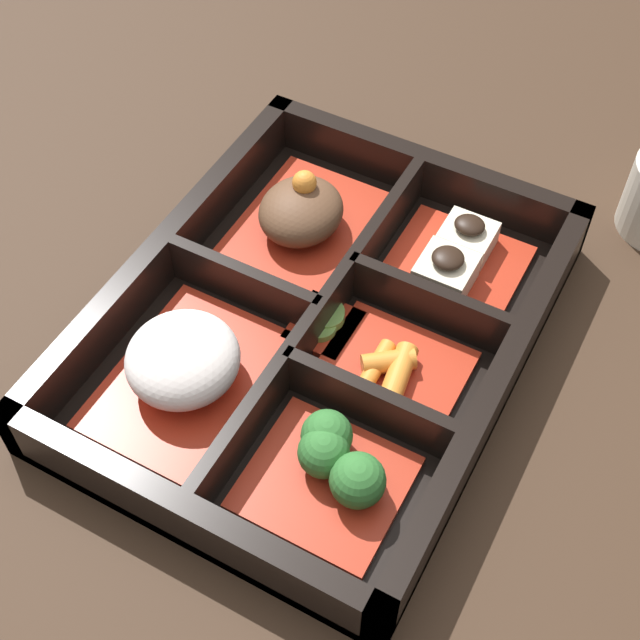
% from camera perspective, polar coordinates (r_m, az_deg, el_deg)
% --- Properties ---
extents(ground_plane, '(3.00, 3.00, 0.00)m').
position_cam_1_polar(ground_plane, '(0.58, -0.00, -1.51)').
color(ground_plane, '#382619').
extents(bento_base, '(0.32, 0.25, 0.01)m').
position_cam_1_polar(bento_base, '(0.58, -0.00, -1.22)').
color(bento_base, black).
rests_on(bento_base, ground_plane).
extents(bento_rim, '(0.32, 0.25, 0.04)m').
position_cam_1_polar(bento_rim, '(0.56, 0.21, -0.26)').
color(bento_rim, black).
rests_on(bento_rim, ground_plane).
extents(bowl_rice, '(0.12, 0.09, 0.05)m').
position_cam_1_polar(bowl_rice, '(0.54, -8.71, -2.80)').
color(bowl_rice, '#B22D19').
rests_on(bowl_rice, bento_base).
extents(bowl_stew, '(0.12, 0.09, 0.05)m').
position_cam_1_polar(bowl_stew, '(0.62, -1.21, 6.64)').
color(bowl_stew, '#B22D19').
rests_on(bowl_stew, bento_base).
extents(bowl_greens, '(0.08, 0.09, 0.04)m').
position_cam_1_polar(bowl_greens, '(0.51, 1.01, -9.30)').
color(bowl_greens, '#B22D19').
rests_on(bowl_greens, bento_base).
extents(bowl_carrots, '(0.07, 0.09, 0.02)m').
position_cam_1_polar(bowl_carrots, '(0.55, 4.69, -2.99)').
color(bowl_carrots, '#B22D19').
rests_on(bowl_carrots, bento_base).
extents(bowl_tofu, '(0.08, 0.09, 0.03)m').
position_cam_1_polar(bowl_tofu, '(0.61, 8.65, 3.83)').
color(bowl_tofu, '#B22D19').
rests_on(bowl_tofu, bento_base).
extents(bowl_pickles, '(0.04, 0.04, 0.01)m').
position_cam_1_polar(bowl_pickles, '(0.57, 0.34, -0.14)').
color(bowl_pickles, '#B22D19').
rests_on(bowl_pickles, bento_base).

